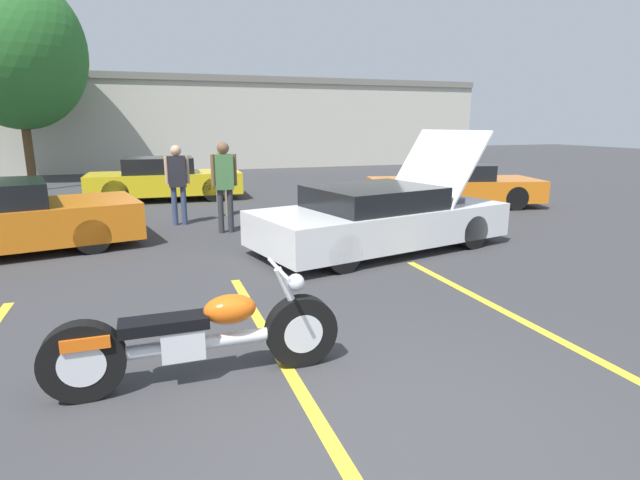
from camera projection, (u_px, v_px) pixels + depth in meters
ground_plane at (389, 452)px, 3.44m from camera, size 80.00×80.00×0.00m
parking_stripe_middle at (279, 354)px, 4.89m from camera, size 0.12×5.01×0.01m
parking_stripe_back at (517, 318)px, 5.81m from camera, size 0.12×5.01×0.01m
far_building at (172, 120)px, 24.75m from camera, size 32.00×4.20×4.40m
tree_background at (16, 51)px, 18.15m from camera, size 4.88×4.88×7.57m
motorcycle at (198, 338)px, 4.32m from camera, size 2.52×0.70×0.97m
show_car_hood_open at (381, 217)px, 8.90m from camera, size 4.88×2.89×2.09m
parked_car_right_row at (453, 186)px, 13.50m from camera, size 4.76×2.74×1.15m
parked_car_mid_row at (164, 179)px, 14.61m from camera, size 4.35×1.86×1.25m
spectator_near_motorcycle at (177, 178)px, 10.89m from camera, size 0.52×0.23×1.75m
spectator_by_show_car at (224, 179)px, 10.10m from camera, size 0.52×0.24×1.85m
spectator_midground at (222, 176)px, 11.94m from camera, size 0.52×0.21×1.63m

